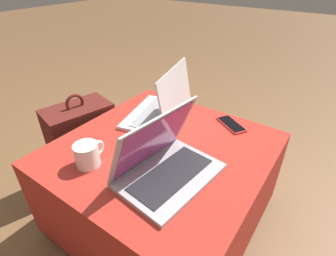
% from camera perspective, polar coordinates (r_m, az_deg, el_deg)
% --- Properties ---
extents(ground_plane, '(14.00, 14.00, 0.00)m').
position_cam_1_polar(ground_plane, '(1.38, -1.02, -18.78)').
color(ground_plane, brown).
extents(ottoman, '(0.82, 0.81, 0.43)m').
position_cam_1_polar(ottoman, '(1.22, -1.12, -12.34)').
color(ottoman, maroon).
rests_on(ottoman, ground_plane).
extents(laptop_near, '(0.38, 0.29, 0.24)m').
position_cam_1_polar(laptop_near, '(0.92, -0.78, -7.63)').
color(laptop_near, '#B7B7BC').
rests_on(laptop_near, ottoman).
extents(laptop_far, '(0.40, 0.32, 0.25)m').
position_cam_1_polar(laptop_far, '(1.25, -1.14, 4.37)').
color(laptop_far, silver).
rests_on(laptop_far, ottoman).
extents(cell_phone, '(0.14, 0.17, 0.01)m').
position_cam_1_polar(cell_phone, '(1.25, 13.60, 0.79)').
color(cell_phone, red).
rests_on(cell_phone, ottoman).
extents(backpack, '(0.37, 0.32, 0.52)m').
position_cam_1_polar(backpack, '(1.54, -17.98, -3.20)').
color(backpack, '#5B1E19').
rests_on(backpack, ground_plane).
extents(coffee_mug, '(0.13, 0.09, 0.09)m').
position_cam_1_polar(coffee_mug, '(1.01, -17.05, -5.52)').
color(coffee_mug, white).
rests_on(coffee_mug, ottoman).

